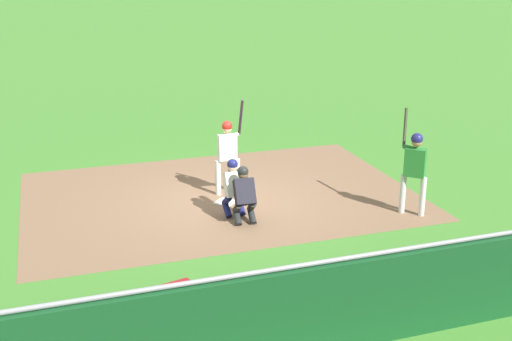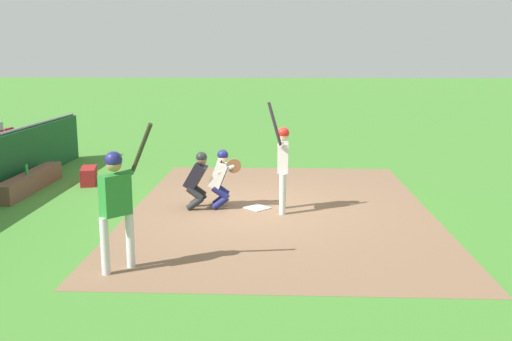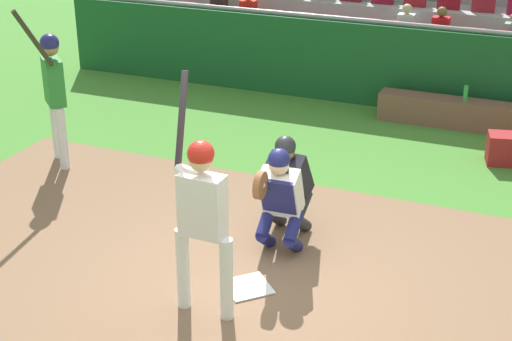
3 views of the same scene
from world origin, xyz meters
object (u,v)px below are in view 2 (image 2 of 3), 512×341
water_bottle_on_bench (27,169)px  equipment_duffel_bag (89,176)px  catcher_crouching (221,175)px  dugout_bench (30,182)px  batter_at_plate (283,159)px  on_deck_batter (116,197)px  home_plate_marker (257,208)px  home_plate_umpire (197,177)px

water_bottle_on_bench → equipment_duffel_bag: size_ratio=0.29×
catcher_crouching → dugout_bench: catcher_crouching is taller
batter_at_plate → on_deck_batter: batter_at_plate is taller
home_plate_marker → home_plate_umpire: (0.04, -1.28, 0.67)m
equipment_duffel_bag → catcher_crouching: bearing=45.7°
catcher_crouching → dugout_bench: bearing=-106.7°
dugout_bench → equipment_duffel_bag: bearing=122.1°
home_plate_marker → water_bottle_on_bench: bearing=-103.0°
water_bottle_on_bench → dugout_bench: bearing=-175.1°
home_plate_umpire → dugout_bench: (-1.53, -4.33, -0.47)m
home_plate_marker → equipment_duffel_bag: equipment_duffel_bag is taller
home_plate_marker → batter_at_plate: batter_at_plate is taller
water_bottle_on_bench → equipment_duffel_bag: 1.55m
catcher_crouching → home_plate_marker: bearing=87.4°
home_plate_marker → dugout_bench: size_ratio=0.14×
batter_at_plate → on_deck_batter: 4.29m
catcher_crouching → water_bottle_on_bench: (-1.25, -4.81, -0.15)m
home_plate_umpire → on_deck_batter: 3.75m
home_plate_umpire → water_bottle_on_bench: size_ratio=5.01×
water_bottle_on_bench → on_deck_batter: bearing=35.9°
equipment_duffel_bag → water_bottle_on_bench: bearing=-64.3°
catcher_crouching → equipment_duffel_bag: catcher_crouching is taller
home_plate_marker → home_plate_umpire: 1.44m
catcher_crouching → home_plate_umpire: bearing=-81.3°
catcher_crouching → equipment_duffel_bag: (-2.20, -3.63, -0.50)m
home_plate_marker → equipment_duffel_bag: bearing=-116.9°
batter_at_plate → home_plate_umpire: (-0.19, -1.82, -0.44)m
water_bottle_on_bench → equipment_duffel_bag: water_bottle_on_bench is taller
batter_at_plate → on_deck_batter: bearing=-36.1°
equipment_duffel_bag → on_deck_batter: size_ratio=0.37×
batter_at_plate → catcher_crouching: batter_at_plate is taller
catcher_crouching → equipment_duffel_bag: 4.28m
catcher_crouching → home_plate_umpire: size_ratio=1.03×
on_deck_batter → batter_at_plate: bearing=143.9°
catcher_crouching → home_plate_umpire: 0.51m
catcher_crouching → dugout_bench: (-1.45, -4.83, -0.50)m
home_plate_umpire → on_deck_batter: size_ratio=0.55×
catcher_crouching → on_deck_batter: on_deck_batter is taller
home_plate_marker → on_deck_batter: on_deck_batter is taller
dugout_bench → batter_at_plate: bearing=74.4°
home_plate_umpire → equipment_duffel_bag: size_ratio=1.47×
home_plate_marker → batter_at_plate: bearing=67.1°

